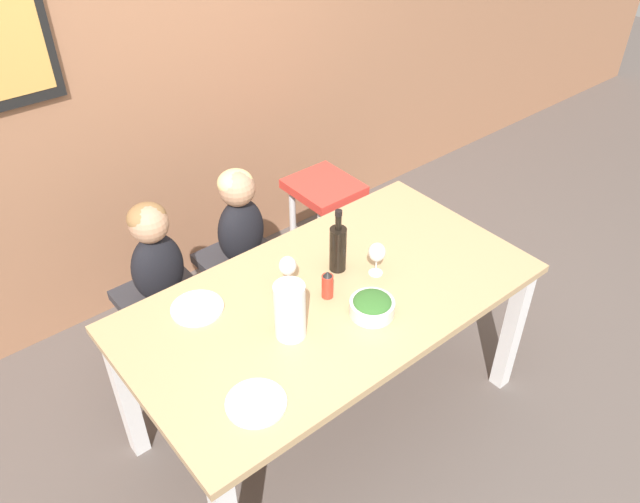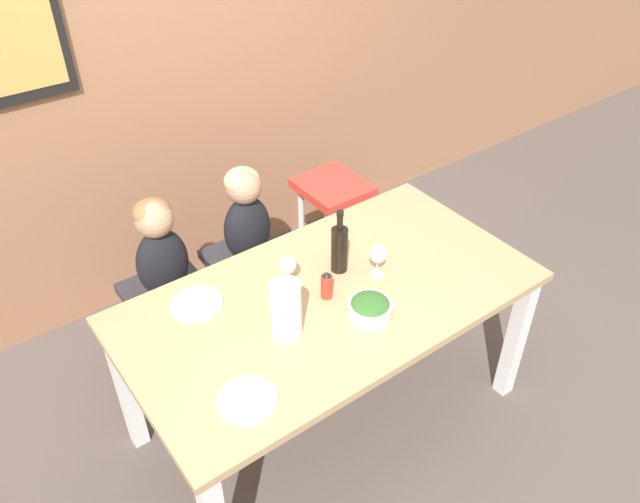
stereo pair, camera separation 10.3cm
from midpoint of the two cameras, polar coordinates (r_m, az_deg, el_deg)
ground_plane at (r=3.11m, az=1.76°, el=-14.56°), size 14.00×14.00×0.00m
wall_back at (r=3.30m, az=-13.49°, el=17.12°), size 10.00×0.09×2.70m
dining_table at (r=2.61m, az=2.03°, el=-5.57°), size 1.70×0.92×0.76m
chair_far_left at (r=3.12m, az=-12.58°, el=-4.67°), size 0.38×0.43×0.47m
chair_far_center at (r=3.27m, az=-5.46°, el=-1.57°), size 0.38×0.43×0.47m
chair_right_highchair at (r=3.41m, az=1.99°, el=3.96°), size 0.33×0.36×0.72m
person_child_left at (r=2.91m, az=-13.52°, el=0.52°), size 0.25×0.18×0.52m
person_child_center at (r=3.06m, az=-5.86°, el=3.58°), size 0.25×0.18×0.52m
wine_bottle at (r=2.61m, az=2.92°, el=0.33°), size 0.07×0.07×0.30m
paper_towel_roll at (r=2.31m, az=-1.84°, el=-5.36°), size 0.12×0.12×0.24m
wine_glass_near at (r=2.59m, az=6.47°, el=-0.31°), size 0.07×0.07×0.15m
wine_glass_far at (r=2.52m, az=-1.81°, el=-1.30°), size 0.07×0.07×0.15m
salad_bowl_large at (r=2.44m, az=5.80°, el=-5.14°), size 0.18×0.18×0.08m
dinner_plate_front_left at (r=2.17m, az=-5.31°, el=-13.40°), size 0.21×0.21×0.01m
dinner_plate_back_left at (r=2.54m, az=-10.08°, el=-4.74°), size 0.21×0.21×0.01m
condiment_bottle_hot_sauce at (r=2.50m, az=1.77°, el=-3.08°), size 0.05×0.05×0.13m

